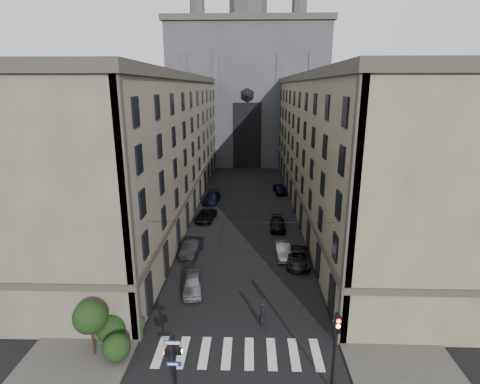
# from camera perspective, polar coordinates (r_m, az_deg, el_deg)

# --- Properties ---
(sidewalk_left) EXTENTS (7.00, 80.00, 0.15)m
(sidewalk_left) POSITION_cam_1_polar(r_m,az_deg,el_deg) (56.05, -10.04, -2.29)
(sidewalk_left) COLOR #383533
(sidewalk_left) RESTS_ON ground
(sidewalk_right) EXTENTS (7.00, 80.00, 0.15)m
(sidewalk_right) POSITION_cam_1_polar(r_m,az_deg,el_deg) (55.78, 11.62, -2.46)
(sidewalk_right) COLOR #383533
(sidewalk_right) RESTS_ON ground
(zebra_crossing) EXTENTS (11.00, 3.20, 0.01)m
(zebra_crossing) POSITION_cam_1_polar(r_m,az_deg,el_deg) (27.29, -0.30, -23.32)
(zebra_crossing) COLOR beige
(zebra_crossing) RESTS_ON ground
(building_left) EXTENTS (13.60, 60.60, 18.85)m
(building_left) POSITION_cam_1_polar(r_m,az_deg,el_deg) (54.63, -13.55, 7.05)
(building_left) COLOR #524C3F
(building_left) RESTS_ON ground
(building_right) EXTENTS (13.60, 60.60, 18.85)m
(building_right) POSITION_cam_1_polar(r_m,az_deg,el_deg) (54.28, 15.24, 6.88)
(building_right) COLOR brown
(building_right) RESTS_ON ground
(gothic_tower) EXTENTS (35.00, 23.00, 58.00)m
(gothic_tower) POSITION_cam_1_polar(r_m,az_deg,el_deg) (91.14, 1.19, 16.13)
(gothic_tower) COLOR #2D2D33
(gothic_tower) RESTS_ON ground
(pedestrian_signal_left) EXTENTS (1.02, 0.38, 4.00)m
(pedestrian_signal_left) POSITION_cam_1_polar(r_m,az_deg,el_deg) (23.50, -10.03, -23.84)
(pedestrian_signal_left) COLOR black
(pedestrian_signal_left) RESTS_ON ground
(traffic_light_right) EXTENTS (0.34, 0.50, 5.20)m
(traffic_light_right) POSITION_cam_1_polar(r_m,az_deg,el_deg) (23.35, 14.33, -21.41)
(traffic_light_right) COLOR black
(traffic_light_right) RESTS_ON ground
(shrub_cluster) EXTENTS (3.90, 4.40, 3.90)m
(shrub_cluster) POSITION_cam_1_polar(r_m,az_deg,el_deg) (27.84, -19.63, -18.88)
(shrub_cluster) COLOR black
(shrub_cluster) RESTS_ON sidewalk_left
(tram_wires) EXTENTS (14.00, 60.00, 0.43)m
(tram_wires) POSITION_cam_1_polar(r_m,az_deg,el_deg) (52.76, 0.78, 4.87)
(tram_wires) COLOR black
(tram_wires) RESTS_ON ground
(car_left_near) EXTENTS (2.30, 4.52, 1.48)m
(car_left_near) POSITION_cam_1_polar(r_m,az_deg,el_deg) (33.67, -7.23, -13.67)
(car_left_near) COLOR slate
(car_left_near) RESTS_ON ground
(car_left_midnear) EXTENTS (2.08, 4.91, 1.57)m
(car_left_midnear) POSITION_cam_1_polar(r_m,az_deg,el_deg) (40.27, -7.42, -8.45)
(car_left_midnear) COLOR black
(car_left_midnear) RESTS_ON ground
(car_left_midfar) EXTENTS (2.82, 5.03, 1.33)m
(car_left_midfar) POSITION_cam_1_polar(r_m,az_deg,el_deg) (50.04, -5.24, -3.62)
(car_left_midfar) COLOR black
(car_left_midfar) RESTS_ON ground
(car_left_far) EXTENTS (2.62, 5.44, 1.53)m
(car_left_far) POSITION_cam_1_polar(r_m,az_deg,el_deg) (57.48, -4.36, -0.91)
(car_left_far) COLOR black
(car_left_far) RESTS_ON ground
(car_right_near) EXTENTS (1.80, 4.40, 1.42)m
(car_right_near) POSITION_cam_1_polar(r_m,az_deg,el_deg) (39.83, 6.54, -8.82)
(car_right_near) COLOR gray
(car_right_near) RESTS_ON ground
(car_right_midnear) EXTENTS (2.70, 5.18, 1.39)m
(car_right_midnear) POSITION_cam_1_polar(r_m,az_deg,el_deg) (38.53, 8.84, -9.82)
(car_right_midnear) COLOR black
(car_right_midnear) RESTS_ON ground
(car_right_midfar) EXTENTS (1.97, 4.58, 1.31)m
(car_right_midfar) POSITION_cam_1_polar(r_m,az_deg,el_deg) (47.08, 5.75, -4.91)
(car_right_midfar) COLOR black
(car_right_midfar) RESTS_ON ground
(car_right_far) EXTENTS (2.42, 4.73, 1.54)m
(car_right_far) POSITION_cam_1_polar(r_m,az_deg,el_deg) (62.73, 6.11, 0.48)
(car_right_far) COLOR black
(car_right_far) RESTS_ON ground
(pedestrian) EXTENTS (0.53, 0.75, 1.97)m
(pedestrian) POSITION_cam_1_polar(r_m,az_deg,el_deg) (29.13, 3.41, -18.12)
(pedestrian) COLOR black
(pedestrian) RESTS_ON ground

